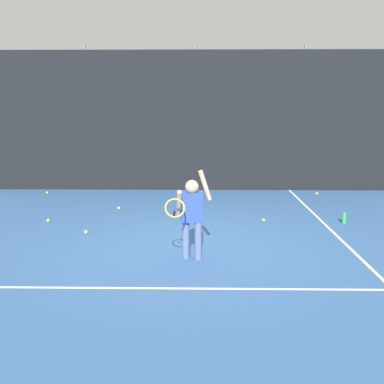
{
  "coord_description": "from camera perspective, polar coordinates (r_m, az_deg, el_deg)",
  "views": [
    {
      "loc": [
        0.14,
        -7.1,
        2.29
      ],
      "look_at": [
        0.01,
        0.29,
        0.85
      ],
      "focal_mm": 42.15,
      "sensor_mm": 36.0,
      "label": 1
    }
  ],
  "objects": [
    {
      "name": "tennis_ball_1",
      "position": [
        10.12,
        -9.23,
        -2.02
      ],
      "size": [
        0.07,
        0.07,
        0.07
      ],
      "primitive_type": "sphere",
      "color": "#CCE033",
      "rests_on": "ground"
    },
    {
      "name": "tennis_ball_0",
      "position": [
        12.04,
        15.49,
        -0.2
      ],
      "size": [
        0.07,
        0.07,
        0.07
      ],
      "primitive_type": "sphere",
      "color": "#CCE033",
      "rests_on": "ground"
    },
    {
      "name": "water_bottle",
      "position": [
        9.3,
        18.7,
        -3.14
      ],
      "size": [
        0.07,
        0.07,
        0.22
      ],
      "primitive_type": "cylinder",
      "color": "green",
      "rests_on": "ground"
    },
    {
      "name": "tennis_ball_4",
      "position": [
        9.37,
        -17.73,
        -3.46
      ],
      "size": [
        0.07,
        0.07,
        0.07
      ],
      "primitive_type": "sphere",
      "color": "#CCE033",
      "rests_on": "ground"
    },
    {
      "name": "tennis_ball_3",
      "position": [
        12.32,
        -17.85,
        -0.08
      ],
      "size": [
        0.07,
        0.07,
        0.07
      ],
      "primitive_type": "sphere",
      "color": "#CCE033",
      "rests_on": "ground"
    },
    {
      "name": "tennis_ball_2",
      "position": [
        9.06,
        9.03,
        -3.54
      ],
      "size": [
        0.07,
        0.07,
        0.07
      ],
      "primitive_type": "sphere",
      "color": "#CCE033",
      "rests_on": "ground"
    },
    {
      "name": "tennis_player",
      "position": [
        6.66,
        -0.09,
        -2.57
      ],
      "size": [
        0.68,
        0.62,
        1.35
      ],
      "rotation": [
        0.0,
        0.0,
        0.1
      ],
      "color": "slate",
      "rests_on": "ground"
    },
    {
      "name": "court_line_sideline",
      "position": [
        8.77,
        17.18,
        -4.62
      ],
      "size": [
        0.05,
        9.0,
        0.0
      ],
      "primitive_type": "cube",
      "color": "white",
      "rests_on": "ground"
    },
    {
      "name": "court_line_baseline",
      "position": [
        5.83,
        -0.5,
        -12.1
      ],
      "size": [
        9.0,
        0.05,
        0.0
      ],
      "primitive_type": "cube",
      "color": "white",
      "rests_on": "ground"
    },
    {
      "name": "fence_post_1",
      "position": [
        12.54,
        -13.13,
        9.02
      ],
      "size": [
        0.09,
        0.09,
        3.83
      ],
      "primitive_type": "cylinder",
      "color": "slate",
      "rests_on": "ground"
    },
    {
      "name": "back_fence_windscreen",
      "position": [
        12.12,
        0.31,
        8.89
      ],
      "size": [
        11.82,
        0.08,
        3.68
      ],
      "primitive_type": "cube",
      "color": "black",
      "rests_on": "ground"
    },
    {
      "name": "fence_post_3",
      "position": [
        12.48,
        13.83,
        8.98
      ],
      "size": [
        0.09,
        0.09,
        3.83
      ],
      "primitive_type": "cylinder",
      "color": "slate",
      "rests_on": "ground"
    },
    {
      "name": "tennis_ball_6",
      "position": [
        8.35,
        -13.27,
        -4.96
      ],
      "size": [
        0.07,
        0.07,
        0.07
      ],
      "primitive_type": "sphere",
      "color": "#CCE033",
      "rests_on": "ground"
    },
    {
      "name": "tennis_ball_5",
      "position": [
        11.76,
        1.16,
        -0.05
      ],
      "size": [
        0.07,
        0.07,
        0.07
      ],
      "primitive_type": "sphere",
      "color": "#CCE033",
      "rests_on": "ground"
    },
    {
      "name": "ground_plane",
      "position": [
        7.47,
        -0.15,
        -6.85
      ],
      "size": [
        20.0,
        20.0,
        0.0
      ],
      "primitive_type": "plane",
      "color": "#335B93"
    },
    {
      "name": "fence_post_2",
      "position": [
        12.17,
        0.32,
        9.26
      ],
      "size": [
        0.09,
        0.09,
        3.83
      ],
      "primitive_type": "cylinder",
      "color": "slate",
      "rests_on": "ground"
    }
  ]
}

